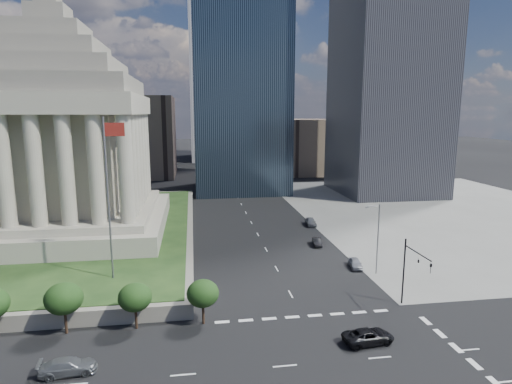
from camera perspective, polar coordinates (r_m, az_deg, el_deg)
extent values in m
plane|color=black|center=(131.48, -3.25, 0.70)|extent=(500.00, 500.00, 0.00)
cube|color=slate|center=(108.42, 23.93, -2.30)|extent=(68.00, 90.00, 0.03)
cube|color=slate|center=(88.41, -30.42, -5.01)|extent=(66.00, 70.00, 1.80)
cube|color=#1C3515|center=(88.18, -30.48, -4.41)|extent=(64.00, 68.00, 0.10)
cylinder|color=slate|center=(55.03, -19.11, -1.01)|extent=(0.24, 0.24, 20.00)
cube|color=maroon|center=(53.85, -18.39, 7.92)|extent=(2.40, 0.05, 1.60)
cube|color=black|center=(125.03, -2.24, 14.00)|extent=(26.00, 26.00, 60.00)
cube|color=black|center=(129.05, 17.71, 22.41)|extent=(26.00, 28.00, 100.00)
cube|color=brown|center=(165.40, 6.90, 6.14)|extent=(20.00, 30.00, 20.00)
cube|color=brown|center=(160.31, -15.14, 7.16)|extent=(24.00, 30.00, 28.00)
cylinder|color=black|center=(53.90, 19.09, -9.98)|extent=(0.18, 0.18, 8.00)
cylinder|color=black|center=(50.60, 20.75, -7.60)|extent=(0.14, 5.50, 0.14)
cube|color=black|center=(48.61, 22.27, -9.44)|extent=(0.30, 0.30, 1.10)
cylinder|color=slate|center=(62.09, 15.94, -6.12)|extent=(0.16, 0.16, 10.00)
cylinder|color=slate|center=(60.56, 15.39, -1.82)|extent=(1.80, 0.12, 0.12)
cube|color=slate|center=(60.23, 14.60, -1.95)|extent=(0.50, 0.22, 0.14)
imported|color=black|center=(45.70, 14.74, -18.10)|extent=(5.37, 2.97, 1.42)
imported|color=#54585B|center=(43.20, -23.78, -20.50)|extent=(5.01, 2.44, 1.40)
imported|color=#A0A2A9|center=(65.05, 13.11, -9.23)|extent=(2.19, 4.16, 1.35)
imported|color=black|center=(74.24, 8.15, -6.61)|extent=(1.89, 3.97, 1.26)
imported|color=slate|center=(86.84, 7.31, -3.95)|extent=(2.27, 4.78, 1.58)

